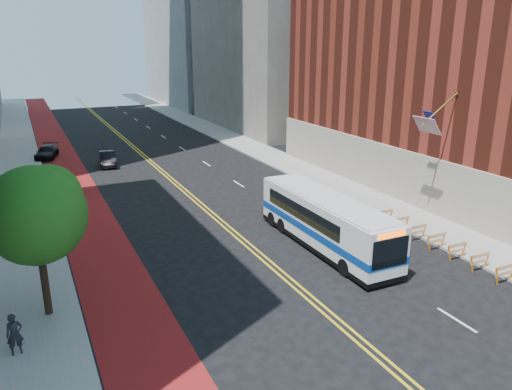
{
  "coord_description": "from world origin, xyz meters",
  "views": [
    {
      "loc": [
        -11.38,
        -15.59,
        11.71
      ],
      "look_at": [
        -0.19,
        8.0,
        3.59
      ],
      "focal_mm": 35.0,
      "sensor_mm": 36.0,
      "label": 1
    }
  ],
  "objects_px": {
    "car_a": "(60,191)",
    "pedestrian": "(15,334)",
    "car_b": "(108,159)",
    "street_tree": "(37,211)",
    "car_c": "(47,152)",
    "transit_bus": "(324,221)"
  },
  "relations": [
    {
      "from": "car_a",
      "to": "street_tree",
      "type": "bearing_deg",
      "value": -83.8
    },
    {
      "from": "street_tree",
      "to": "car_b",
      "type": "distance_m",
      "value": 28.59
    },
    {
      "from": "car_c",
      "to": "pedestrian",
      "type": "bearing_deg",
      "value": -79.98
    },
    {
      "from": "car_b",
      "to": "car_c",
      "type": "bearing_deg",
      "value": 137.22
    },
    {
      "from": "car_c",
      "to": "pedestrian",
      "type": "xyz_separation_m",
      "value": [
        -3.31,
        -36.07,
        0.35
      ]
    },
    {
      "from": "car_b",
      "to": "pedestrian",
      "type": "height_order",
      "value": "pedestrian"
    },
    {
      "from": "street_tree",
      "to": "transit_bus",
      "type": "xyz_separation_m",
      "value": [
        15.2,
        1.37,
        -3.28
      ]
    },
    {
      "from": "pedestrian",
      "to": "car_a",
      "type": "bearing_deg",
      "value": 73.32
    },
    {
      "from": "street_tree",
      "to": "car_c",
      "type": "xyz_separation_m",
      "value": [
        1.94,
        33.35,
        -4.27
      ]
    },
    {
      "from": "transit_bus",
      "to": "pedestrian",
      "type": "relative_size",
      "value": 6.75
    },
    {
      "from": "car_a",
      "to": "car_c",
      "type": "xyz_separation_m",
      "value": [
        0.0,
        15.79,
        -0.11
      ]
    },
    {
      "from": "car_b",
      "to": "transit_bus",
      "type": "bearing_deg",
      "value": -66.26
    },
    {
      "from": "street_tree",
      "to": "car_b",
      "type": "relative_size",
      "value": 1.62
    },
    {
      "from": "car_a",
      "to": "car_b",
      "type": "distance_m",
      "value": 11.08
    },
    {
      "from": "car_c",
      "to": "pedestrian",
      "type": "height_order",
      "value": "pedestrian"
    },
    {
      "from": "street_tree",
      "to": "car_b",
      "type": "xyz_separation_m",
      "value": [
        7.11,
        27.36,
        -4.23
      ]
    },
    {
      "from": "car_a",
      "to": "pedestrian",
      "type": "relative_size",
      "value": 2.64
    },
    {
      "from": "transit_bus",
      "to": "pedestrian",
      "type": "xyz_separation_m",
      "value": [
        -16.56,
        -4.09,
        -0.64
      ]
    },
    {
      "from": "car_b",
      "to": "car_c",
      "type": "xyz_separation_m",
      "value": [
        -5.16,
        5.99,
        -0.04
      ]
    },
    {
      "from": "car_a",
      "to": "car_c",
      "type": "bearing_deg",
      "value": 102.52
    },
    {
      "from": "pedestrian",
      "to": "car_c",
      "type": "bearing_deg",
      "value": 77.35
    },
    {
      "from": "car_c",
      "to": "pedestrian",
      "type": "relative_size",
      "value": 2.64
    }
  ]
}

